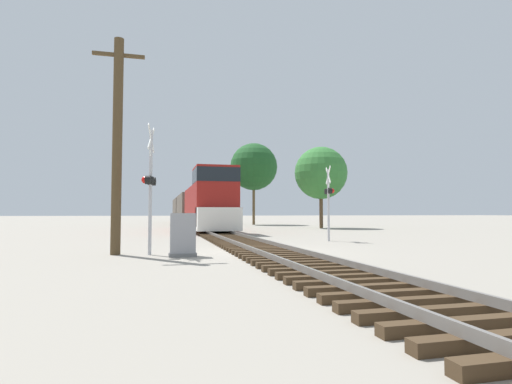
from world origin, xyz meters
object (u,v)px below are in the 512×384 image
object	(u,v)px
tree_far_right	(321,173)
tree_mid_background	(254,167)
crossing_signal_far	(329,196)
relay_cabinet	(183,235)
freight_train	(192,209)
utility_pole	(117,143)
crossing_signal_near	(150,183)

from	to	relation	value
tree_far_right	tree_mid_background	world-z (taller)	tree_mid_background
crossing_signal_far	relay_cabinet	xyz separation A→B (m)	(-7.84, -5.58, -1.64)
freight_train	relay_cabinet	xyz separation A→B (m)	(-3.01, -33.35, -1.25)
relay_cabinet	utility_pole	size ratio (longest dim) A/B	0.19
relay_cabinet	utility_pole	xyz separation A→B (m)	(-2.26, 1.13, 3.24)
relay_cabinet	utility_pole	world-z (taller)	utility_pole
crossing_signal_near	tree_far_right	world-z (taller)	tree_far_right
crossing_signal_far	tree_far_right	world-z (taller)	tree_far_right
relay_cabinet	tree_far_right	size ratio (longest dim) A/B	0.18
tree_far_right	tree_mid_background	bearing A→B (deg)	107.05
crossing_signal_near	utility_pole	xyz separation A→B (m)	(-1.14, 0.32, 1.42)
crossing_signal_far	tree_mid_background	bearing A→B (deg)	4.03
crossing_signal_near	utility_pole	size ratio (longest dim) A/B	0.59
utility_pole	tree_mid_background	world-z (taller)	tree_mid_background
crossing_signal_near	relay_cabinet	bearing A→B (deg)	66.08
freight_train	tree_far_right	xyz separation A→B (m)	(11.54, -11.00, 3.38)
relay_cabinet	tree_far_right	distance (m)	27.06
tree_far_right	tree_mid_background	xyz separation A→B (m)	(-3.77, 12.31, 1.89)
relay_cabinet	utility_pole	bearing A→B (deg)	153.46
crossing_signal_near	tree_far_right	xyz separation A→B (m)	(15.67, 21.54, 2.80)
crossing_signal_near	utility_pole	world-z (taller)	utility_pole
tree_far_right	relay_cabinet	bearing A→B (deg)	-123.06
crossing_signal_near	utility_pole	distance (m)	1.85
crossing_signal_near	freight_train	bearing A→B (deg)	-175.22
crossing_signal_near	utility_pole	bearing A→B (deg)	-93.56
freight_train	crossing_signal_near	distance (m)	32.80
tree_mid_background	crossing_signal_near	bearing A→B (deg)	-109.36
freight_train	crossing_signal_far	bearing A→B (deg)	-80.14
tree_far_right	freight_train	bearing A→B (deg)	136.38
crossing_signal_far	freight_train	bearing A→B (deg)	19.66
freight_train	tree_far_right	size ratio (longest dim) A/B	5.83
freight_train	crossing_signal_far	size ratio (longest dim) A/B	11.82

